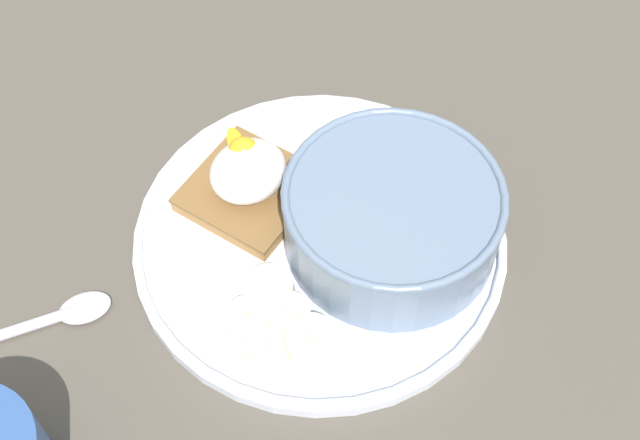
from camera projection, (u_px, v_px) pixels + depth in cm
name	position (u px, v px, depth cm)	size (l,w,h in cm)	color
ground_plane	(320.00, 251.00, 64.78)	(120.00, 120.00, 2.00)	#4E473E
plate	(320.00, 238.00, 63.30)	(26.49, 26.49, 1.60)	white
oatmeal_bowl	(392.00, 216.00, 60.61)	(15.09, 15.09, 5.67)	slate
toast_slice	(250.00, 191.00, 64.49)	(10.07, 10.07, 1.32)	brown
poached_egg	(247.00, 169.00, 62.61)	(5.89, 7.85, 3.76)	white
banana_slice_front	(248.00, 318.00, 58.77)	(4.23, 4.23, 1.14)	beige
banana_slice_left	(268.00, 289.00, 59.92)	(4.99, 5.00, 1.44)	#FAE4C7
banana_slice_back	(287.00, 315.00, 58.67)	(3.75, 3.80, 1.54)	#F6EABB
banana_slice_right	(311.00, 341.00, 57.50)	(3.69, 3.86, 1.92)	beige
banana_slice_inner	(268.00, 348.00, 57.52)	(3.08, 2.99, 1.29)	#F1E6BD
spoon	(39.00, 323.00, 59.86)	(12.81, 6.41, 0.80)	silver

